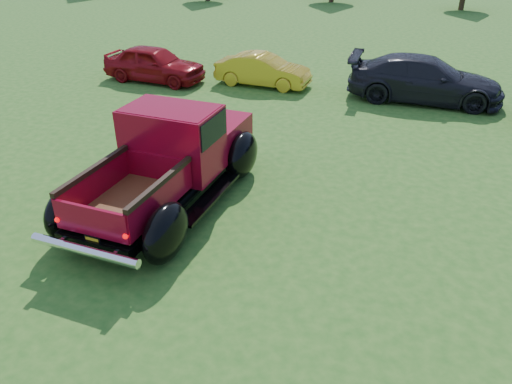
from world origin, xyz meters
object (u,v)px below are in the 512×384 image
show_car_yellow (263,70)px  show_car_red (154,64)px  show_car_grey (425,79)px  pickup_truck (174,155)px

show_car_yellow → show_car_red: bearing=103.5°
show_car_red → show_car_grey: size_ratio=0.76×
pickup_truck → show_car_yellow: size_ratio=1.65×
pickup_truck → show_car_red: 9.27m
show_car_grey → pickup_truck: bearing=149.2°
pickup_truck → show_car_yellow: (-0.37, 8.69, -0.42)m
pickup_truck → show_car_red: pickup_truck is taller
pickup_truck → show_car_red: size_ratio=1.48×
show_car_grey → show_car_yellow: bearing=90.6°
show_car_red → show_car_yellow: (4.18, 0.62, -0.09)m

